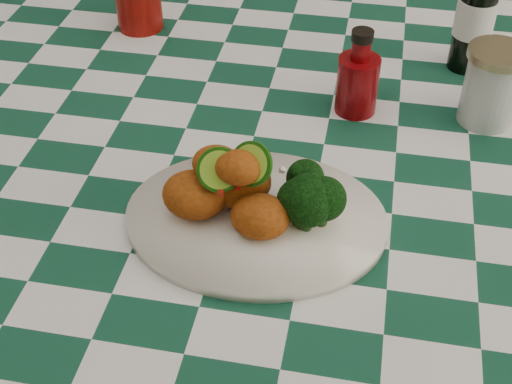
% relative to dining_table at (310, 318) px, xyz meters
% --- Properties ---
extents(dining_table, '(1.66, 1.06, 0.79)m').
position_rel_dining_table_xyz_m(dining_table, '(0.00, 0.00, 0.00)').
color(dining_table, '#11432E').
rests_on(dining_table, ground).
extents(plate, '(0.34, 0.27, 0.02)m').
position_rel_dining_table_xyz_m(plate, '(-0.06, -0.18, 0.40)').
color(plate, white).
rests_on(plate, dining_table).
extents(fried_chicken_pile, '(0.15, 0.11, 0.10)m').
position_rel_dining_table_xyz_m(fried_chicken_pile, '(-0.08, -0.18, 0.46)').
color(fried_chicken_pile, '#AC4910').
rests_on(fried_chicken_pile, plate).
extents(broccoli_side, '(0.09, 0.09, 0.07)m').
position_rel_dining_table_xyz_m(broccoli_side, '(0.01, -0.17, 0.44)').
color(broccoli_side, black).
rests_on(broccoli_side, plate).
extents(ketchup_bottle, '(0.08, 0.08, 0.13)m').
position_rel_dining_table_xyz_m(ketchup_bottle, '(0.04, 0.10, 0.46)').
color(ketchup_bottle, '#680508').
rests_on(ketchup_bottle, dining_table).
extents(mason_jar, '(0.09, 0.09, 0.12)m').
position_rel_dining_table_xyz_m(mason_jar, '(0.23, 0.11, 0.45)').
color(mason_jar, '#B2BCBA').
rests_on(mason_jar, dining_table).
extents(beer_bottle, '(0.08, 0.08, 0.22)m').
position_rel_dining_table_xyz_m(beer_bottle, '(0.20, 0.26, 0.50)').
color(beer_bottle, black).
rests_on(beer_bottle, dining_table).
extents(wooden_chair_left, '(0.44, 0.46, 0.94)m').
position_rel_dining_table_xyz_m(wooden_chair_left, '(-0.42, 0.71, 0.08)').
color(wooden_chair_left, '#472814').
rests_on(wooden_chair_left, ground).
extents(wooden_chair_right, '(0.52, 0.53, 0.95)m').
position_rel_dining_table_xyz_m(wooden_chair_right, '(0.31, 0.71, 0.08)').
color(wooden_chair_right, '#472814').
rests_on(wooden_chair_right, ground).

